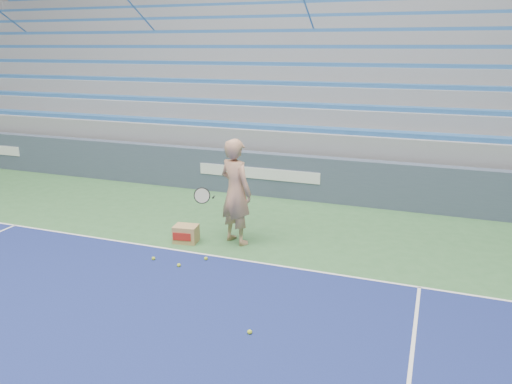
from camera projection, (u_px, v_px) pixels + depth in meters
The scene contains 8 objects.
sponsor_barrier at pixel (260, 174), 12.70m from camera, with size 30.00×0.32×1.10m.
bleachers at pixel (315, 85), 17.34m from camera, with size 31.00×9.15×7.30m.
tennis_player at pixel (236, 192), 9.46m from camera, with size 1.05×1.00×2.05m.
ball_box at pixel (186, 234), 9.70m from camera, with size 0.49×0.40×0.34m.
tennis_ball_0 at pixel (153, 259), 8.90m from camera, with size 0.07×0.07×0.07m, color #B5CF2A.
tennis_ball_1 at pixel (250, 332), 6.61m from camera, with size 0.07×0.07×0.07m, color #B5CF2A.
tennis_ball_2 at pixel (206, 259), 8.90m from camera, with size 0.07×0.07×0.07m, color #B5CF2A.
tennis_ball_3 at pixel (179, 265), 8.63m from camera, with size 0.07×0.07×0.07m, color #B5CF2A.
Camera 1 is at (4.14, 4.29, 3.69)m, focal length 35.00 mm.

